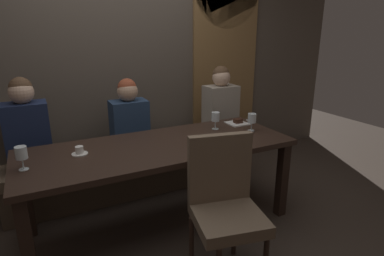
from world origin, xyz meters
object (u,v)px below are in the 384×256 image
object	(u,v)px
banquette_bench	(137,170)
wine_glass_center_back	(252,119)
diner_redhead	(27,127)
diner_bearded	(129,117)
fork_on_table	(249,122)
dining_table	(160,155)
dessert_plate	(237,122)
wine_glass_far_right	(21,154)
wine_glass_end_right	(216,117)
diner_far_end	(221,104)
espresso_cup	(80,151)
chair_near_side	(225,199)

from	to	relation	value
banquette_bench	wine_glass_center_back	world-z (taller)	wine_glass_center_back
diner_redhead	diner_bearded	bearing A→B (deg)	2.63
banquette_bench	diner_bearded	size ratio (longest dim) A/B	3.38
wine_glass_center_back	fork_on_table	size ratio (longest dim) A/B	0.96
dining_table	dessert_plate	distance (m)	0.95
diner_bearded	dining_table	bearing A→B (deg)	-86.98
wine_glass_far_right	wine_glass_end_right	size ratio (longest dim) A/B	1.00
wine_glass_end_right	dessert_plate	distance (m)	0.31
diner_far_end	espresso_cup	size ratio (longest dim) A/B	6.78
diner_redhead	dessert_plate	bearing A→B (deg)	-14.10
wine_glass_end_right	dessert_plate	bearing A→B (deg)	10.25
wine_glass_end_right	fork_on_table	size ratio (longest dim) A/B	0.96
chair_near_side	wine_glass_end_right	size ratio (longest dim) A/B	5.98
wine_glass_far_right	espresso_cup	distance (m)	0.41
chair_near_side	dessert_plate	distance (m)	1.22
dining_table	wine_glass_center_back	size ratio (longest dim) A/B	13.41
banquette_bench	diner_bearded	bearing A→B (deg)	141.93
diner_bearded	wine_glass_center_back	world-z (taller)	diner_bearded
diner_bearded	wine_glass_end_right	bearing A→B (deg)	-40.27
fork_on_table	dessert_plate	bearing A→B (deg)	-159.05
diner_far_end	wine_glass_end_right	bearing A→B (deg)	-126.09
diner_far_end	espresso_cup	distance (m)	1.74
dining_table	dessert_plate	size ratio (longest dim) A/B	11.58
chair_near_side	diner_bearded	size ratio (longest dim) A/B	1.33
chair_near_side	diner_redhead	world-z (taller)	diner_redhead
diner_far_end	wine_glass_far_right	distance (m)	2.13
dining_table	fork_on_table	size ratio (longest dim) A/B	12.94
banquette_bench	chair_near_side	size ratio (longest dim) A/B	2.55
diner_bearded	wine_glass_far_right	size ratio (longest dim) A/B	4.51
chair_near_side	wine_glass_center_back	world-z (taller)	chair_near_side
banquette_bench	dessert_plate	bearing A→B (deg)	-27.72
dessert_plate	dining_table	bearing A→B (deg)	-166.67
dining_table	chair_near_side	bearing A→B (deg)	-76.51
diner_far_end	banquette_bench	bearing A→B (deg)	179.30
wine_glass_end_right	diner_far_end	bearing A→B (deg)	53.91
diner_redhead	wine_glass_center_back	xyz separation A→B (m)	(1.86, -0.72, 0.02)
diner_bearded	wine_glass_center_back	distance (m)	1.21
banquette_bench	wine_glass_center_back	xyz separation A→B (m)	(0.90, -0.73, 0.62)
wine_glass_end_right	dessert_plate	xyz separation A→B (m)	(0.29, 0.05, -0.10)
banquette_bench	wine_glass_center_back	bearing A→B (deg)	-39.13
dining_table	wine_glass_end_right	xyz separation A→B (m)	(0.63, 0.17, 0.20)
wine_glass_center_back	wine_glass_end_right	xyz separation A→B (m)	(-0.27, 0.20, 0.00)
diner_far_end	espresso_cup	xyz separation A→B (m)	(-1.62, -0.61, -0.07)
diner_far_end	wine_glass_end_right	xyz separation A→B (m)	(-0.38, -0.52, 0.02)
espresso_cup	diner_far_end	bearing A→B (deg)	20.65
banquette_bench	chair_near_side	bearing A→B (deg)	-83.06
diner_redhead	diner_far_end	distance (m)	1.96
dining_table	fork_on_table	distance (m)	1.08
diner_redhead	dessert_plate	xyz separation A→B (m)	(1.87, -0.47, -0.08)
dining_table	wine_glass_end_right	bearing A→B (deg)	14.73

